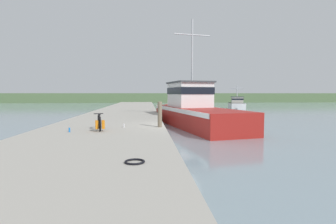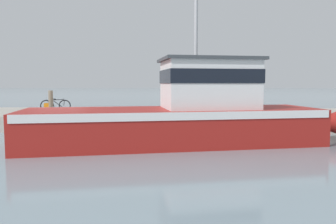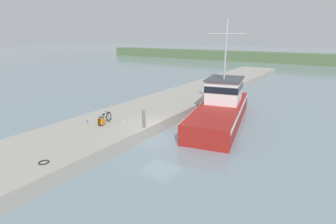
{
  "view_description": "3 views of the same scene",
  "coord_description": "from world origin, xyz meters",
  "px_view_note": "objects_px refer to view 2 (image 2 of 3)",
  "views": [
    {
      "loc": [
        -1.52,
        -13.94,
        2.49
      ],
      "look_at": [
        -0.27,
        1.99,
        1.38
      ],
      "focal_mm": 28.0,
      "sensor_mm": 36.0,
      "label": 1
    },
    {
      "loc": [
        15.26,
        5.86,
        2.45
      ],
      "look_at": [
        0.78,
        5.31,
        1.18
      ],
      "focal_mm": 35.0,
      "sensor_mm": 36.0,
      "label": 2
    },
    {
      "loc": [
        9.85,
        -14.07,
        6.92
      ],
      "look_at": [
        -1.32,
        3.05,
        0.93
      ],
      "focal_mm": 28.0,
      "sensor_mm": 36.0,
      "label": 3
    }
  ],
  "objects_px": {
    "mooring_post": "(51,103)",
    "water_bottle_on_curb": "(54,108)",
    "water_bottle_by_bike": "(64,111)",
    "fishing_boat_main": "(189,113)",
    "bicycle_touring": "(53,106)"
  },
  "relations": [
    {
      "from": "mooring_post",
      "to": "water_bottle_on_curb",
      "type": "relative_size",
      "value": 6.49
    },
    {
      "from": "mooring_post",
      "to": "water_bottle_on_curb",
      "type": "xyz_separation_m",
      "value": [
        -4.08,
        -1.48,
        -0.55
      ]
    },
    {
      "from": "bicycle_touring",
      "to": "water_bottle_by_bike",
      "type": "bearing_deg",
      "value": 30.65
    },
    {
      "from": "mooring_post",
      "to": "fishing_boat_main",
      "type": "bearing_deg",
      "value": 66.91
    },
    {
      "from": "bicycle_touring",
      "to": "water_bottle_on_curb",
      "type": "distance_m",
      "value": 1.34
    },
    {
      "from": "water_bottle_by_bike",
      "to": "water_bottle_on_curb",
      "type": "distance_m",
      "value": 2.69
    },
    {
      "from": "fishing_boat_main",
      "to": "mooring_post",
      "type": "height_order",
      "value": "fishing_boat_main"
    },
    {
      "from": "fishing_boat_main",
      "to": "water_bottle_on_curb",
      "type": "bearing_deg",
      "value": -142.05
    },
    {
      "from": "water_bottle_on_curb",
      "to": "bicycle_touring",
      "type": "bearing_deg",
      "value": 19.84
    },
    {
      "from": "fishing_boat_main",
      "to": "mooring_post",
      "type": "xyz_separation_m",
      "value": [
        -2.92,
        -6.85,
        0.19
      ]
    },
    {
      "from": "bicycle_touring",
      "to": "mooring_post",
      "type": "xyz_separation_m",
      "value": [
        2.85,
        1.03,
        0.3
      ]
    },
    {
      "from": "bicycle_touring",
      "to": "mooring_post",
      "type": "distance_m",
      "value": 3.05
    },
    {
      "from": "bicycle_touring",
      "to": "water_bottle_by_bike",
      "type": "xyz_separation_m",
      "value": [
        1.03,
        1.01,
        -0.25
      ]
    },
    {
      "from": "water_bottle_by_bike",
      "to": "water_bottle_on_curb",
      "type": "xyz_separation_m",
      "value": [
        -2.26,
        -1.45,
        0.01
      ]
    },
    {
      "from": "bicycle_touring",
      "to": "mooring_post",
      "type": "bearing_deg",
      "value": 6.11
    }
  ]
}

